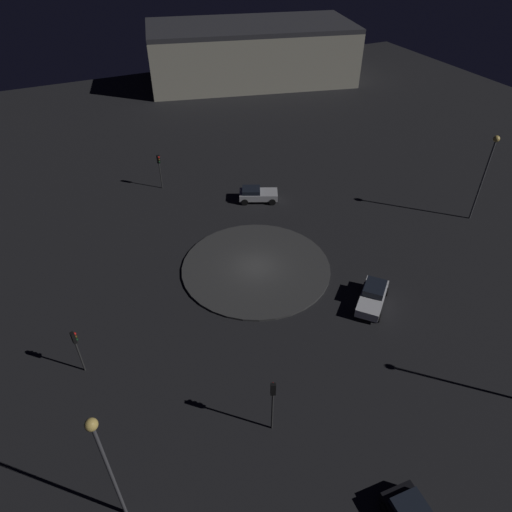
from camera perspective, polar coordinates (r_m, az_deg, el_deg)
The scene contains 10 objects.
ground_plane at distance 40.32m, azimuth 0.00°, elevation -1.48°, with size 119.53×119.53×0.00m, color black.
roundabout_island at distance 40.26m, azimuth 0.00°, elevation -1.38°, with size 12.97×12.97×0.18m, color #383838.
car_white at distance 37.57m, azimuth 14.27°, elevation -4.83°, with size 4.45×4.28×1.58m.
car_silver at distance 49.18m, azimuth 0.14°, elevation 7.69°, with size 4.44×3.38×1.46m.
traffic_light_south at distance 51.56m, azimuth -11.90°, elevation 10.97°, with size 0.34×0.38×3.97m.
traffic_light_north at distance 27.55m, azimuth 2.09°, elevation -17.12°, with size 0.36×0.39×4.36m.
traffic_light_east at distance 32.74m, azimuth -21.40°, elevation -10.12°, with size 0.39×0.35×3.73m.
streetlamp_northeast at distance 23.58m, azimuth -18.41°, elevation -22.36°, with size 0.58×0.58×8.63m.
streetlamp_west at distance 48.68m, azimuth 26.82°, elevation 10.18°, with size 0.59×0.59×8.81m.
store_building at distance 85.86m, azimuth -0.66°, elevation 23.91°, with size 36.82×23.39×9.14m.
Camera 1 is at (13.02, 28.17, 25.74)m, focal length 32.27 mm.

